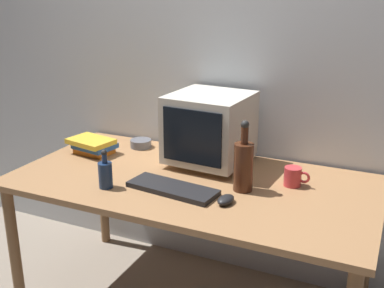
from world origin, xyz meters
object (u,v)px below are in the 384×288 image
at_px(mug, 293,177).
at_px(bottle_short, 105,174).
at_px(keyboard, 173,188).
at_px(bottle_tall, 244,165).
at_px(cd_spindle, 141,143).
at_px(computer_mouse, 226,200).
at_px(book_stack, 93,145).
at_px(crt_monitor, 210,128).

bearing_deg(mug, bottle_short, -154.01).
relative_size(keyboard, bottle_tall, 1.28).
xyz_separation_m(bottle_tall, cd_spindle, (-0.73, 0.33, -0.10)).
height_order(computer_mouse, book_stack, book_stack).
bearing_deg(cd_spindle, bottle_short, -75.50).
xyz_separation_m(computer_mouse, bottle_short, (-0.56, -0.07, 0.05)).
bearing_deg(book_stack, crt_monitor, 10.47).
bearing_deg(computer_mouse, bottle_tall, 91.77).
xyz_separation_m(bottle_tall, book_stack, (-0.91, 0.12, -0.08)).
height_order(crt_monitor, keyboard, crt_monitor).
bearing_deg(bottle_short, book_stack, 132.41).
height_order(computer_mouse, bottle_short, bottle_short).
bearing_deg(computer_mouse, bottle_short, -164.53).
xyz_separation_m(keyboard, cd_spindle, (-0.44, 0.47, 0.01)).
distance_m(crt_monitor, bottle_tall, 0.37).
bearing_deg(mug, bottle_tall, -143.85).
relative_size(bottle_tall, book_stack, 1.24).
distance_m(bottle_tall, cd_spindle, 0.80).
xyz_separation_m(keyboard, mug, (0.48, 0.29, 0.03)).
distance_m(bottle_tall, mug, 0.26).
bearing_deg(keyboard, crt_monitor, 93.86).
xyz_separation_m(keyboard, bottle_short, (-0.30, -0.09, 0.06)).
xyz_separation_m(book_stack, cd_spindle, (0.18, 0.20, -0.02)).
height_order(bottle_short, cd_spindle, bottle_short).
relative_size(bottle_tall, bottle_short, 1.79).
relative_size(bottle_short, book_stack, 0.69).
distance_m(keyboard, bottle_tall, 0.34).
relative_size(keyboard, mug, 3.50).
relative_size(computer_mouse, cd_spindle, 0.83).
relative_size(mug, cd_spindle, 1.00).
relative_size(crt_monitor, bottle_short, 2.23).
bearing_deg(crt_monitor, computer_mouse, -58.88).
height_order(keyboard, bottle_short, bottle_short).
bearing_deg(bottle_short, computer_mouse, 7.08).
height_order(keyboard, book_stack, book_stack).
bearing_deg(crt_monitor, bottle_short, -123.30).
distance_m(keyboard, computer_mouse, 0.27).
height_order(bottle_tall, bottle_short, bottle_tall).
bearing_deg(computer_mouse, mug, 63.54).
bearing_deg(book_stack, computer_mouse, -18.06).
bearing_deg(keyboard, bottle_short, -155.87).
bearing_deg(bottle_tall, crt_monitor, 137.58).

